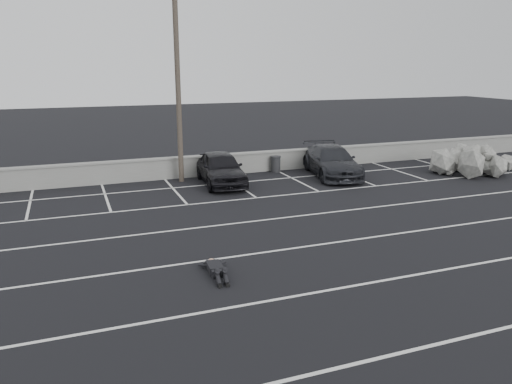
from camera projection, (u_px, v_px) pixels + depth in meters
name	position (u px, v px, depth m)	size (l,w,h in m)	color
ground	(345.00, 287.00, 12.76)	(120.00, 120.00, 0.00)	black
seawall	(203.00, 165.00, 25.29)	(50.00, 0.45, 1.06)	gray
stall_lines	(275.00, 234.00, 16.72)	(36.00, 20.05, 0.01)	silver
car_left	(221.00, 168.00, 23.54)	(1.83, 4.54, 1.55)	black
car_right	(332.00, 161.00, 25.31)	(2.09, 5.13, 1.49)	black
utility_pole	(178.00, 83.00, 23.09)	(1.23, 0.25, 9.23)	#4C4238
trash_bin	(276.00, 164.00, 26.23)	(0.63, 0.63, 0.84)	#28282A
riprap_pile	(470.00, 164.00, 25.86)	(5.09, 3.73, 1.31)	gray
person	(215.00, 264.00, 13.70)	(0.95, 2.15, 0.42)	black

